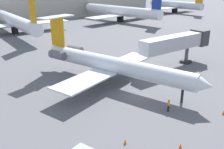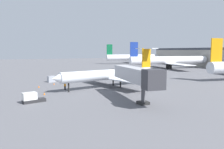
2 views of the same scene
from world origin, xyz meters
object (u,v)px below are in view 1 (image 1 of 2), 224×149
traffic_cone_far (224,112)px  traffic_cone_near (181,146)px  regional_jet (109,63)px  parked_airliner_centre (14,21)px  parked_airliner_east_mid (121,11)px  traffic_cone_mid (125,142)px  jet_bridge (180,42)px  ground_crew_marshaller (169,105)px  parked_airliner_east_end (176,5)px

traffic_cone_far → traffic_cone_near: bearing=-177.5°
regional_jet → traffic_cone_far: (4.07, -17.69, -3.13)m
parked_airliner_centre → parked_airliner_east_mid: bearing=-4.6°
regional_jet → parked_airliner_centre: 51.47m
regional_jet → traffic_cone_far: size_ratio=56.16×
traffic_cone_near → parked_airliner_east_mid: 84.94m
traffic_cone_mid → parked_airliner_centre: 66.77m
regional_jet → jet_bridge: (16.46, -2.07, 1.37)m
regional_jet → ground_crew_marshaller: regional_jet is taller
regional_jet → traffic_cone_near: size_ratio=56.16×
traffic_cone_mid → jet_bridge: bearing=24.4°
parked_airliner_centre → parked_airliner_east_mid: 43.14m
traffic_cone_far → parked_airliner_centre: bearing=89.7°
traffic_cone_near → traffic_cone_mid: bearing=130.9°
jet_bridge → traffic_cone_near: 27.95m
traffic_cone_mid → parked_airliner_east_end: bearing=33.1°
regional_jet → ground_crew_marshaller: bearing=-92.2°
regional_jet → parked_airliner_east_mid: bearing=45.2°
regional_jet → parked_airliner_centre: parked_airliner_centre is taller
ground_crew_marshaller → parked_airliner_east_end: size_ratio=0.05×
ground_crew_marshaller → traffic_cone_near: size_ratio=3.07×
parked_airliner_east_end → traffic_cone_mid: bearing=-146.9°
traffic_cone_mid → parked_airliner_east_end: size_ratio=0.02×
ground_crew_marshaller → parked_airliner_centre: bearing=85.6°
traffic_cone_far → parked_airliner_east_end: 110.40m
parked_airliner_centre → parked_airliner_east_end: (85.79, -0.03, 0.00)m
traffic_cone_mid → ground_crew_marshaller: bearing=8.7°
parked_airliner_centre → traffic_cone_far: bearing=-90.3°
regional_jet → parked_airliner_east_end: bearing=29.6°
traffic_cone_far → parked_airliner_east_end: (86.15, 68.93, 3.83)m
traffic_cone_near → parked_airliner_centre: bearing=81.5°
jet_bridge → parked_airliner_east_end: bearing=35.9°
traffic_cone_far → regional_jet: bearing=103.0°
parked_airliner_east_end → traffic_cone_near: bearing=-144.2°
traffic_cone_mid → parked_airliner_east_mid: size_ratio=0.01×
traffic_cone_near → traffic_cone_mid: size_ratio=1.00×
jet_bridge → parked_airliner_east_end: size_ratio=0.53×
parked_airliner_centre → parked_airliner_east_mid: (43.00, -3.46, 0.13)m
jet_bridge → traffic_cone_mid: size_ratio=31.49×
traffic_cone_near → traffic_cone_far: bearing=2.5°
ground_crew_marshaller → traffic_cone_far: (4.55, -5.20, -0.58)m
traffic_cone_near → parked_airliner_east_end: (96.18, 69.38, 3.83)m
regional_jet → parked_airliner_east_mid: parked_airliner_east_mid is taller
parked_airliner_east_end → ground_crew_marshaller: bearing=-144.9°
parked_airliner_east_mid → traffic_cone_near: bearing=-129.0°
jet_bridge → traffic_cone_mid: 29.00m
traffic_cone_near → parked_airliner_east_mid: size_ratio=0.01×
jet_bridge → ground_crew_marshaller: 20.27m
traffic_cone_mid → traffic_cone_far: 14.22m
jet_bridge → parked_airliner_centre: size_ratio=0.41×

